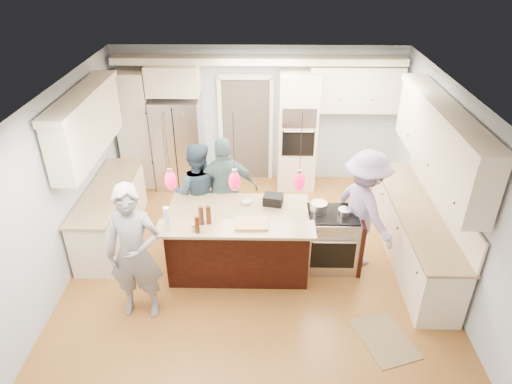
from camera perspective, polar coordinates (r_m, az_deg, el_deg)
ground_plane at (r=7.11m, az=-0.05°, el=-9.48°), size 6.00×6.00×0.00m
room_shell at (r=6.11m, az=-0.06°, el=3.78°), size 5.54×6.04×2.72m
refrigerator at (r=9.04m, az=-9.65°, el=6.00°), size 0.90×0.70×1.80m
oven_column at (r=8.84m, az=5.19°, el=7.51°), size 0.72×0.69×2.30m
back_upper_cabinets at (r=8.76m, az=-4.67°, el=10.95°), size 5.30×0.61×2.54m
right_counter_run at (r=7.13m, az=20.03°, el=-1.04°), size 0.64×3.10×2.51m
left_cabinets at (r=7.61m, az=-18.66°, el=1.26°), size 0.64×2.30×2.51m
kitchen_island at (r=6.87m, az=-2.12°, el=-5.95°), size 2.10×1.46×1.12m
island_range at (r=7.02m, az=9.53°, el=-5.82°), size 0.82×0.71×0.92m
pendant_lights at (r=5.68m, az=-2.69°, el=1.39°), size 1.75×0.15×1.03m
person_bar_end at (r=6.01m, az=-14.94°, el=-7.44°), size 0.72×0.48×1.94m
person_far_left at (r=7.40m, az=-7.32°, el=-0.02°), size 0.83×0.65×1.70m
person_far_right at (r=7.32m, az=-3.84°, el=0.26°), size 1.10×0.60×1.79m
person_range_side at (r=6.93m, az=13.35°, el=-2.12°), size 1.18×1.38×1.86m
floor_rug at (r=6.31m, az=15.76°, el=-17.22°), size 0.82×0.99×0.01m
water_bottle at (r=5.99m, az=-11.06°, el=-3.29°), size 0.09×0.09×0.33m
beer_bottle_a at (r=6.05m, az=-6.87°, el=-2.93°), size 0.08×0.08×0.27m
beer_bottle_b at (r=5.90m, az=-7.37°, el=-4.06°), size 0.08×0.08×0.24m
beer_bottle_c at (r=6.05m, az=-5.96°, el=-2.83°), size 0.07×0.07×0.27m
drink_can at (r=5.95m, az=-7.80°, el=-4.45°), size 0.08×0.08×0.12m
cutting_board at (r=6.05m, az=-0.58°, el=-3.97°), size 0.45×0.33×0.03m
pot_large at (r=6.74m, az=7.85°, el=-1.87°), size 0.24×0.24×0.14m
pot_small at (r=6.73m, az=11.00°, el=-2.48°), size 0.19×0.19×0.09m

